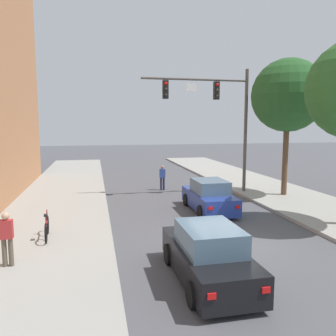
% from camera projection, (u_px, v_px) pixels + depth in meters
% --- Properties ---
extents(ground_plane, '(120.00, 120.00, 0.00)m').
position_uv_depth(ground_plane, '(228.00, 246.00, 12.18)').
color(ground_plane, '#4C4C51').
extents(sidewalk_left, '(5.00, 60.00, 0.15)m').
position_uv_depth(sidewalk_left, '(36.00, 260.00, 10.81)').
color(sidewalk_left, '#99968E').
rests_on(sidewalk_left, ground).
extents(traffic_signal_mast, '(6.59, 0.38, 7.50)m').
position_uv_depth(traffic_signal_mast, '(218.00, 107.00, 20.52)').
color(traffic_signal_mast, '#514C47').
rests_on(traffic_signal_mast, sidewalk_right).
extents(car_lead_blue, '(1.84, 4.24, 1.60)m').
position_uv_depth(car_lead_blue, '(209.00, 197.00, 17.04)').
color(car_lead_blue, navy).
rests_on(car_lead_blue, ground).
extents(car_following_black, '(1.86, 4.25, 1.60)m').
position_uv_depth(car_following_black, '(208.00, 256.00, 9.45)').
color(car_following_black, black).
rests_on(car_following_black, ground).
extents(pedestrian_sidewalk_left_walker, '(0.36, 0.22, 1.64)m').
position_uv_depth(pedestrian_sidewalk_left_walker, '(7.00, 236.00, 10.03)').
color(pedestrian_sidewalk_left_walker, brown).
rests_on(pedestrian_sidewalk_left_walker, sidewalk_left).
extents(pedestrian_crossing_road, '(0.36, 0.22, 1.64)m').
position_uv_depth(pedestrian_crossing_road, '(162.00, 176.00, 22.45)').
color(pedestrian_crossing_road, '#232847').
rests_on(pedestrian_crossing_road, ground).
extents(bicycle_leaning, '(0.19, 1.77, 0.98)m').
position_uv_depth(bicycle_leaning, '(47.00, 228.00, 12.56)').
color(bicycle_leaning, black).
rests_on(bicycle_leaning, sidewalk_left).
extents(street_tree_second, '(4.21, 4.21, 7.94)m').
position_uv_depth(street_tree_second, '(288.00, 96.00, 19.69)').
color(street_tree_second, brown).
rests_on(street_tree_second, sidewalk_right).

